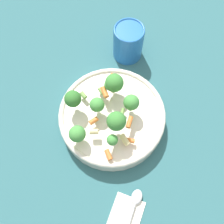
# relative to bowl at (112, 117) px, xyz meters

# --- Properties ---
(ground_plane) EXTENTS (3.00, 3.00, 0.00)m
(ground_plane) POSITION_rel_bowl_xyz_m (0.00, 0.00, -0.03)
(ground_plane) COLOR #2D6066
(bowl) EXTENTS (0.28, 0.28, 0.05)m
(bowl) POSITION_rel_bowl_xyz_m (0.00, 0.00, 0.00)
(bowl) COLOR silver
(bowl) RESTS_ON ground_plane
(pasta_salad) EXTENTS (0.18, 0.22, 0.09)m
(pasta_salad) POSITION_rel_bowl_xyz_m (-0.02, 0.00, 0.07)
(pasta_salad) COLOR #8CB766
(pasta_salad) RESTS_ON bowl
(cup) EXTENTS (0.09, 0.09, 0.11)m
(cup) POSITION_rel_bowl_xyz_m (0.09, 0.21, 0.03)
(cup) COLOR #2366B2
(cup) RESTS_ON ground_plane
(napkin) EXTENTS (0.12, 0.13, 0.01)m
(napkin) POSITION_rel_bowl_xyz_m (-0.03, -0.26, -0.03)
(napkin) COLOR white
(napkin) RESTS_ON ground_plane
(spoon) EXTENTS (0.11, 0.16, 0.01)m
(spoon) POSITION_rel_bowl_xyz_m (-0.00, -0.24, -0.02)
(spoon) COLOR silver
(spoon) RESTS_ON napkin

